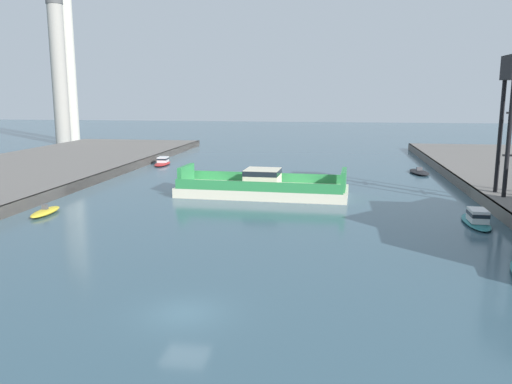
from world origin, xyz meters
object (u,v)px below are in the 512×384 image
Objects in this scene: moored_boat_mid_left at (419,172)px; moored_boat_near_left at (45,212)px; smokestack_distant_b at (59,67)px; moored_boat_far_right at (477,218)px; chain_ferry at (262,187)px; moored_boat_mid_right at (163,162)px; smokestack_distant_a at (68,58)px.

moored_boat_near_left is at bearing -140.37° from moored_boat_mid_left.
moored_boat_mid_left is 0.20× the size of smokestack_distant_b.
moored_boat_far_right reaches higher than moored_boat_near_left.
chain_ferry reaches higher than moored_boat_mid_right.
moored_boat_mid_left is (20.72, 20.60, -0.75)m from chain_ferry.
moored_boat_near_left is 0.15× the size of smokestack_distant_b.
moored_boat_near_left is 0.75× the size of moored_boat_mid_right.
moored_boat_far_right is (40.89, 2.30, 0.29)m from moored_boat_near_left.
moored_boat_mid_right is 54.23m from moored_boat_far_right.
moored_boat_far_right is (0.42, -31.22, 0.33)m from moored_boat_mid_left.
smokestack_distant_a is at bearing 99.22° from smokestack_distant_b.
smokestack_distant_a is (-57.19, 63.12, 19.27)m from chain_ferry.
smokestack_distant_b is at bearing 117.61° from moored_boat_near_left.
smokestack_distant_b is at bearing 134.72° from chain_ferry.
chain_ferry is at bearing -49.89° from moored_boat_mid_right.
smokestack_distant_b is (-56.15, 56.69, 16.98)m from chain_ferry.
smokestack_distant_a is at bearing 151.38° from moored_boat_mid_left.
smokestack_distant_b is (-35.74, 32.47, 17.49)m from moored_boat_mid_right.
moored_boat_mid_right is 0.20× the size of smokestack_distant_b.
smokestack_distant_a reaches higher than smokestack_distant_b.
chain_ferry is 31.68m from moored_boat_mid_right.
smokestack_distant_a is (-77.91, 42.52, 20.02)m from moored_boat_mid_left.
chain_ferry reaches higher than moored_boat_near_left.
moored_boat_near_left is at bearing -62.39° from smokestack_distant_b.
chain_ferry is 2.93× the size of moored_boat_mid_left.
chain_ferry is 23.60m from moored_boat_near_left.
moored_boat_near_left is 52.54m from moored_boat_mid_left.
moored_boat_far_right is at bearing -43.27° from smokestack_distant_a.
smokestack_distant_b is (-77.29, 67.31, 17.40)m from moored_boat_far_right.
moored_boat_mid_right is (-20.41, 24.23, -0.51)m from chain_ferry.
smokestack_distant_b is (-76.87, 36.09, 17.73)m from moored_boat_mid_left.
chain_ferry is 2.89× the size of moored_boat_far_right.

